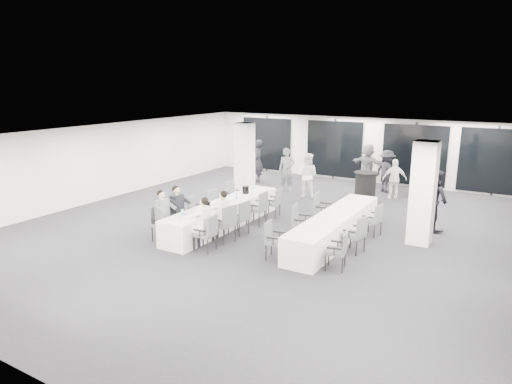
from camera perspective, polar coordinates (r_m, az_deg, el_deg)
room at (r=14.00m, az=6.83°, el=1.53°), size 14.04×16.04×2.84m
column_left at (r=17.52m, az=-1.45°, el=4.09°), size 0.60×0.60×2.80m
column_right at (r=12.95m, az=20.14°, el=-0.14°), size 0.60×0.60×2.80m
banquet_table_main at (r=13.88m, az=-3.99°, el=-2.82°), size 0.90×5.00×0.75m
banquet_table_side at (r=12.82m, az=9.81°, el=-4.39°), size 0.90×5.00×0.75m
cocktail_table at (r=16.81m, az=13.49°, el=0.49°), size 0.84×0.84×1.16m
chair_main_left_near at (r=12.89m, az=-11.96°, el=-3.54°), size 0.56×0.60×0.98m
chair_main_left_second at (r=13.34m, az=-10.14°, el=-2.80°), size 0.51×0.57×1.00m
chair_main_left_mid at (r=14.05m, az=-7.58°, el=-2.11°), size 0.54×0.57×0.90m
chair_main_left_fourth at (r=14.83m, az=-5.17°, el=-1.22°), size 0.52×0.56×0.90m
chair_main_left_far at (r=15.64m, az=-3.01°, el=-0.23°), size 0.58×0.61×0.98m
chair_main_right_near at (r=11.85m, az=-6.05°, el=-4.89°), size 0.52×0.57×0.96m
chair_main_right_second at (r=12.47m, az=-3.78°, el=-3.67°), size 0.62×0.66×1.04m
chair_main_right_mid at (r=13.09m, az=-1.93°, el=-2.98°), size 0.55×0.60×0.98m
chair_main_right_fourth at (r=13.92m, az=0.38°, el=-1.80°), size 0.54×0.60×1.04m
chair_main_right_far at (r=14.80m, az=2.34°, el=-1.14°), size 0.53×0.57×0.93m
chair_side_left_near at (r=11.34m, az=2.17°, el=-5.73°), size 0.55×0.59×0.95m
chair_side_left_mid at (r=12.65m, az=5.51°, el=-3.55°), size 0.60×0.63×1.01m
chair_side_left_far at (r=13.96m, az=8.12°, el=-1.95°), size 0.57×0.62×1.02m
chair_side_right_near at (r=10.85m, az=10.38°, el=-6.95°), size 0.54×0.58×0.92m
chair_side_right_mid at (r=11.95m, az=12.50°, el=-4.96°), size 0.57×0.61×0.97m
chair_side_right_far at (r=13.39m, az=14.60°, el=-3.17°), size 0.55×0.58×0.93m
seated_guest_a at (r=12.72m, az=-11.42°, el=-2.54°), size 0.50×0.38×1.44m
seated_guest_b at (r=13.17m, az=-9.61°, el=-1.90°), size 0.50×0.38×1.44m
seated_guest_c at (r=11.86m, az=-6.75°, el=-3.54°), size 0.50×0.38×1.44m
seated_guest_d at (r=12.52m, az=-4.39°, el=-2.57°), size 0.50×0.38×1.44m
standing_guest_a at (r=18.24m, az=3.86°, el=3.13°), size 0.90×0.84×1.98m
standing_guest_b at (r=17.36m, az=6.40°, el=2.46°), size 1.01×0.71×1.93m
standing_guest_c at (r=18.81m, az=16.04°, el=2.85°), size 1.39×1.16×1.91m
standing_guest_d at (r=17.86m, az=16.96°, el=1.89°), size 1.14×0.91×1.70m
standing_guest_e at (r=18.36m, az=19.54°, el=2.30°), size 0.66×0.97×1.89m
standing_guest_f at (r=19.72m, az=13.81°, el=3.66°), size 2.00×1.16×2.05m
standing_guest_g at (r=19.89m, az=0.23°, el=4.23°), size 0.97×0.99×2.11m
standing_guest_h at (r=14.37m, az=21.37°, el=-0.42°), size 1.16×1.12×2.09m
ice_bucket_near at (r=13.09m, az=-6.20°, el=-1.61°), size 0.22×0.22×0.25m
ice_bucket_far at (r=14.84m, az=-1.30°, el=0.28°), size 0.22×0.22×0.25m
water_bottle_a at (r=12.43m, az=-9.19°, el=-2.63°), size 0.07×0.07×0.21m
water_bottle_b at (r=14.08m, az=-2.45°, el=-0.55°), size 0.07×0.07×0.20m
water_bottle_c at (r=15.26m, az=-0.33°, el=0.57°), size 0.07×0.07×0.21m
plate_a at (r=12.62m, az=-8.98°, el=-2.81°), size 0.21×0.21×0.03m
plate_b at (r=12.50m, az=-7.68°, el=-2.93°), size 0.18×0.18×0.03m
plate_c at (r=13.39m, az=-4.93°, el=-1.74°), size 0.21×0.21×0.03m
wine_glass at (r=12.01m, az=-9.49°, el=-2.95°), size 0.08×0.08×0.21m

